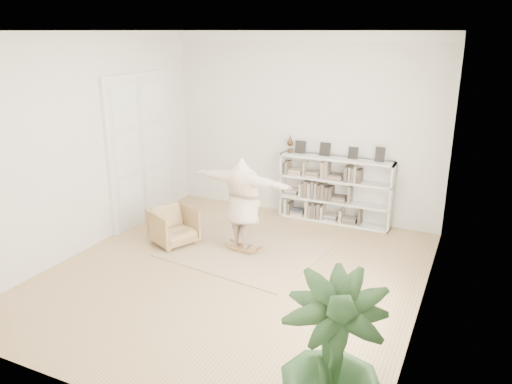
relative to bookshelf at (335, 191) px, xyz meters
The scene contains 9 objects.
floor 2.98m from the bookshelf, 104.79° to the right, with size 6.00×6.00×0.00m, color olive.
room_shell 2.97m from the bookshelf, behind, with size 6.00×6.00×6.00m.
doors 3.84m from the bookshelf, 156.24° to the right, with size 0.09×1.78×2.92m.
bookshelf is the anchor object (origin of this frame).
armchair 3.18m from the bookshelf, 135.06° to the right, with size 0.70×0.72×0.66m, color tan.
rug 2.32m from the bookshelf, 116.37° to the right, with size 2.50×2.00×0.02m, color tan.
rocker_board 2.30m from the bookshelf, 116.37° to the right, with size 0.49×0.33×0.10m.
person 2.25m from the bookshelf, 116.37° to the right, with size 1.92×0.52×1.56m, color beige.
houseplant 5.59m from the bookshelf, 73.83° to the right, with size 0.92×0.92×1.64m, color #284B25.
Camera 1 is at (3.27, -6.17, 3.61)m, focal length 35.00 mm.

